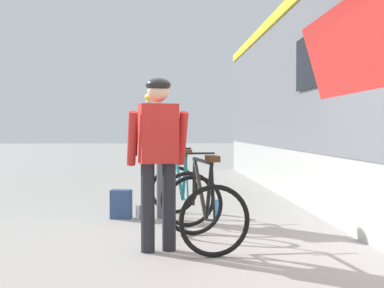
% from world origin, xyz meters
% --- Properties ---
extents(ground_plane, '(80.00, 80.00, 0.00)m').
position_xyz_m(ground_plane, '(0.00, 0.00, 0.00)').
color(ground_plane, '#A09E99').
extents(cyclist_near_in_dark, '(0.65, 0.38, 1.76)m').
position_xyz_m(cyclist_near_in_dark, '(-0.52, 1.68, 1.05)').
color(cyclist_near_in_dark, '#4C515B').
rests_on(cyclist_near_in_dark, ground).
extents(cyclist_far_in_red, '(0.65, 0.39, 1.76)m').
position_xyz_m(cyclist_far_in_red, '(-0.44, -0.17, 1.05)').
color(cyclist_far_in_red, '#232328').
rests_on(cyclist_far_in_red, ground).
extents(bicycle_near_teal, '(0.86, 1.16, 0.99)m').
position_xyz_m(bicycle_near_teal, '(-0.15, 1.56, 0.40)').
color(bicycle_near_teal, black).
rests_on(bicycle_near_teal, ground).
extents(bicycle_far_black, '(0.85, 1.16, 0.99)m').
position_xyz_m(bicycle_far_black, '(0.03, 0.06, 0.40)').
color(bicycle_far_black, black).
rests_on(bicycle_far_black, ground).
extents(backpack_on_platform, '(0.31, 0.22, 0.40)m').
position_xyz_m(backpack_on_platform, '(-0.98, 1.72, 0.20)').
color(backpack_on_platform, navy).
rests_on(backpack_on_platform, ground).
extents(water_bottle_near_the_bikes, '(0.07, 0.07, 0.22)m').
position_xyz_m(water_bottle_near_the_bikes, '(0.38, 1.97, 0.11)').
color(water_bottle_near_the_bikes, '#338CCC').
rests_on(water_bottle_near_the_bikes, ground).
extents(water_bottle_by_the_backpack, '(0.07, 0.07, 0.18)m').
position_xyz_m(water_bottle_by_the_backpack, '(-0.74, 1.69, 0.09)').
color(water_bottle_by_the_backpack, silver).
rests_on(water_bottle_by_the_backpack, ground).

